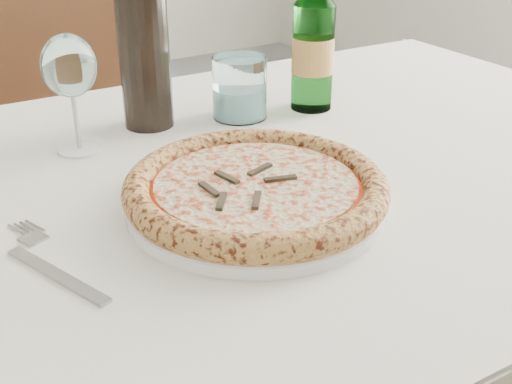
% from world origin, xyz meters
% --- Properties ---
extents(dining_table, '(1.55, 0.95, 0.76)m').
position_xyz_m(dining_table, '(0.24, -0.10, 0.67)').
color(dining_table, brown).
rests_on(dining_table, floor).
extents(chair_far, '(0.52, 0.52, 0.93)m').
position_xyz_m(chair_far, '(0.30, 0.70, 0.53)').
color(chair_far, brown).
rests_on(chair_far, floor).
extents(plate, '(0.31, 0.31, 0.02)m').
position_xyz_m(plate, '(0.24, -0.20, 0.76)').
color(plate, white).
rests_on(plate, dining_table).
extents(pizza, '(0.32, 0.32, 0.03)m').
position_xyz_m(pizza, '(0.24, -0.20, 0.78)').
color(pizza, tan).
rests_on(pizza, plate).
extents(fork, '(0.06, 0.22, 0.00)m').
position_xyz_m(fork, '(-0.01, -0.19, 0.76)').
color(fork, '#A1A1A1').
rests_on(fork, dining_table).
extents(wine_glass, '(0.08, 0.08, 0.17)m').
position_xyz_m(wine_glass, '(0.12, 0.09, 0.88)').
color(wine_glass, silver).
rests_on(wine_glass, dining_table).
extents(tumbler, '(0.09, 0.09, 0.10)m').
position_xyz_m(tumbler, '(0.39, 0.08, 0.80)').
color(tumbler, white).
rests_on(tumbler, dining_table).
extents(beer_bottle, '(0.07, 0.07, 0.27)m').
position_xyz_m(beer_bottle, '(0.51, 0.05, 0.86)').
color(beer_bottle, '#4A904E').
rests_on(beer_bottle, dining_table).
extents(wine_bottle, '(0.08, 0.08, 0.32)m').
position_xyz_m(wine_bottle, '(0.25, 0.13, 0.89)').
color(wine_bottle, black).
rests_on(wine_bottle, dining_table).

